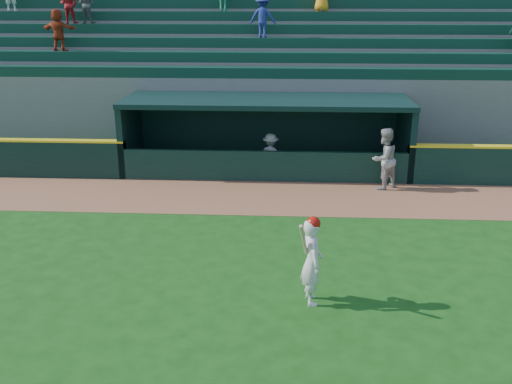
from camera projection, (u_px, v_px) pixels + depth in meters
The scene contains 7 objects.
ground at pixel (252, 274), 12.19m from camera, with size 120.00×120.00×0.00m, color #154711.
warning_track at pixel (262, 197), 16.82m from camera, with size 40.00×3.00×0.01m, color brown.
dugout_player_front at pixel (384, 159), 17.32m from camera, with size 0.92×0.72×1.89m, color #989894.
dugout_player_inside at pixel (271, 155), 18.58m from camera, with size 0.93×0.53×1.44m, color gray.
dugout at pixel (266, 129), 19.31m from camera, with size 9.40×2.80×2.46m.
stands at pixel (270, 80), 23.29m from camera, with size 34.50×6.25×7.57m.
batter_at_plate at pixel (312, 260), 10.79m from camera, with size 0.54×0.82×1.78m.
Camera 1 is at (0.70, -10.95, 5.60)m, focal length 40.00 mm.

